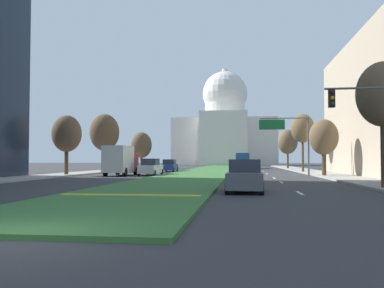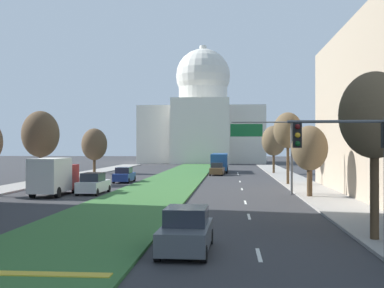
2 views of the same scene
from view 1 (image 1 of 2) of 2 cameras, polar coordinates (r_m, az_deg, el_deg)
name	(u,v)px [view 1 (image 1 of 2)]	position (r m, az deg, el deg)	size (l,w,h in m)	color
ground_plane	(211,170)	(67.70, 2.61, -3.63)	(260.00, 260.00, 0.00)	#333335
grass_median	(208,171)	(61.82, 2.21, -3.71)	(7.21, 106.11, 0.14)	#386B33
median_curb_nose	(130,195)	(19.05, -8.59, -6.99)	(6.49, 0.50, 0.04)	gold
lane_dashes_right	(265,173)	(54.94, 10.09, -3.95)	(0.16, 59.75, 0.01)	silver
sidewalk_left	(100,171)	(59.08, -12.55, -3.73)	(4.00, 106.11, 0.15)	#9E9991
sidewalk_right	(315,172)	(56.53, 16.63, -3.77)	(4.00, 106.11, 0.15)	#9E9991
capitol_building	(225,130)	(126.09, 4.58, 1.96)	(30.47, 23.73, 29.65)	silver
traffic_light_near_right	(378,115)	(20.63, 24.36, 3.67)	(3.34, 0.35, 5.20)	#515456
overhead_guide_sign	(290,133)	(46.33, 13.37, 1.47)	(5.41, 0.20, 6.50)	#515456
street_tree_right_near	(383,95)	(26.74, 24.94, 6.15)	(3.07, 3.07, 7.52)	#4C3823
street_tree_left_mid	(67,134)	(46.73, -16.96, 1.34)	(3.19, 3.19, 6.57)	#4C3823
street_tree_right_mid	(324,137)	(44.15, 17.77, 0.87)	(2.93, 2.93, 5.89)	#4C3823
street_tree_left_far	(104,133)	(58.55, -12.02, 1.57)	(4.09, 4.09, 8.08)	#4C3823
street_tree_right_far	(303,129)	(56.73, 15.06, 2.08)	(3.09, 3.09, 7.84)	#4C3823
street_tree_left_distant	(141,145)	(78.33, -7.01, -0.16)	(3.90, 3.90, 6.90)	#4C3823
street_tree_right_distant	(288,142)	(77.73, 13.10, 0.29)	(3.62, 3.62, 7.27)	#4C3823
sedan_lead_stopped	(245,177)	(22.62, 7.33, -4.53)	(2.03, 4.37, 1.78)	#4C5156
sedan_midblock	(151,167)	(46.49, -5.74, -3.25)	(2.02, 4.69, 1.86)	silver
sedan_distant	(170,166)	(59.59, -3.11, -3.04)	(1.91, 4.55, 1.76)	navy
sedan_far_horizon	(242,165)	(73.21, 6.91, -2.85)	(2.16, 4.30, 1.80)	brown
box_truck_delivery	(121,160)	(45.50, -9.84, -2.23)	(2.40, 6.40, 3.20)	maroon
city_bus	(243,159)	(81.56, 7.02, -2.12)	(2.62, 11.00, 2.95)	#1E4C8C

